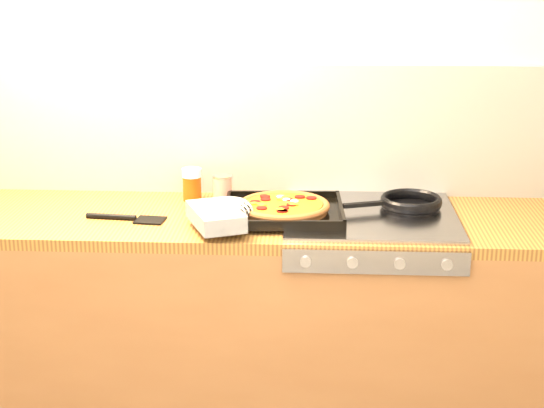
# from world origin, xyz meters

# --- Properties ---
(room_shell) EXTENTS (3.20, 3.20, 3.20)m
(room_shell) POSITION_xyz_m (0.00, 1.39, 1.15)
(room_shell) COLOR white
(room_shell) RESTS_ON ground
(counter_run) EXTENTS (3.20, 0.62, 0.90)m
(counter_run) POSITION_xyz_m (0.00, 1.10, 0.45)
(counter_run) COLOR brown
(counter_run) RESTS_ON ground
(stovetop) EXTENTS (0.60, 0.56, 0.02)m
(stovetop) POSITION_xyz_m (0.45, 1.10, 0.91)
(stovetop) COLOR #95959A
(stovetop) RESTS_ON counter_run
(pizza_on_tray) EXTENTS (0.55, 0.50, 0.07)m
(pizza_on_tray) POSITION_xyz_m (0.08, 1.03, 0.94)
(pizza_on_tray) COLOR black
(pizza_on_tray) RESTS_ON stovetop
(frying_pan) EXTENTS (0.39, 0.28, 0.04)m
(frying_pan) POSITION_xyz_m (0.59, 1.17, 0.94)
(frying_pan) COLOR black
(frying_pan) RESTS_ON stovetop
(tomato_can) EXTENTS (0.09, 0.09, 0.10)m
(tomato_can) POSITION_xyz_m (-0.09, 1.26, 0.95)
(tomato_can) COLOR maroon
(tomato_can) RESTS_ON counter_run
(juice_glass) EXTENTS (0.09, 0.09, 0.12)m
(juice_glass) POSITION_xyz_m (-0.21, 1.27, 0.96)
(juice_glass) COLOR #C93B0B
(juice_glass) RESTS_ON counter_run
(wooden_spoon) EXTENTS (0.30, 0.04, 0.02)m
(wooden_spoon) POSITION_xyz_m (0.23, 1.25, 0.91)
(wooden_spoon) COLOR #AB8648
(wooden_spoon) RESTS_ON counter_run
(black_spatula) EXTENTS (0.29, 0.09, 0.02)m
(black_spatula) POSITION_xyz_m (-0.41, 1.02, 0.91)
(black_spatula) COLOR black
(black_spatula) RESTS_ON counter_run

